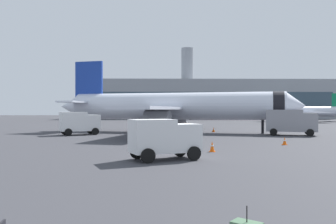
{
  "coord_description": "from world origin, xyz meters",
  "views": [
    {
      "loc": [
        0.34,
        -2.34,
        3.22
      ],
      "look_at": [
        0.93,
        28.81,
        3.0
      ],
      "focal_mm": 38.0,
      "sensor_mm": 36.0,
      "label": 1
    }
  ],
  "objects": [
    {
      "name": "safety_cone_near",
      "position": [
        4.21,
        24.6,
        0.4
      ],
      "size": [
        0.44,
        0.44,
        0.81
      ],
      "color": "#F2590C",
      "rests_on": "ground"
    },
    {
      "name": "fuel_truck",
      "position": [
        16.44,
        41.55,
        1.77
      ],
      "size": [
        6.45,
        4.17,
        3.2
      ],
      "color": "gray",
      "rests_on": "ground"
    },
    {
      "name": "safety_cone_far",
      "position": [
        7.82,
        48.3,
        0.34
      ],
      "size": [
        0.44,
        0.44,
        0.68
      ],
      "color": "#F2590C",
      "rests_on": "ground"
    },
    {
      "name": "airplane_at_gate",
      "position": [
        2.1,
        48.08,
        3.66
      ],
      "size": [
        35.18,
        32.08,
        10.5
      ],
      "color": "silver",
      "rests_on": "ground"
    },
    {
      "name": "safety_cone_mid",
      "position": [
        11.57,
        29.73,
        0.35
      ],
      "size": [
        0.44,
        0.44,
        0.71
      ],
      "color": "#F2590C",
      "rests_on": "ground"
    },
    {
      "name": "service_truck",
      "position": [
        -10.09,
        43.01,
        1.61
      ],
      "size": [
        5.28,
        4.15,
        2.9
      ],
      "color": "white",
      "rests_on": "ground"
    },
    {
      "name": "cargo_van",
      "position": [
        0.52,
        20.35,
        1.45
      ],
      "size": [
        4.83,
        3.64,
        2.6
      ],
      "color": "white",
      "rests_on": "ground"
    },
    {
      "name": "terminal_building",
      "position": [
        17.49,
        126.22,
        6.86
      ],
      "size": [
        84.88,
        21.34,
        25.48
      ],
      "color": "gray",
      "rests_on": "ground"
    },
    {
      "name": "airplane_taxiing",
      "position": [
        38.47,
        92.14,
        2.64
      ],
      "size": [
        25.83,
        23.29,
        7.59
      ],
      "color": "silver",
      "rests_on": "ground"
    }
  ]
}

